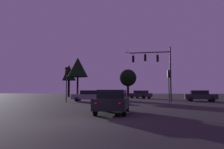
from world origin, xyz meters
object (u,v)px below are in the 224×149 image
(car_crossing_right, at_px, (200,96))
(traffic_signal_mast_arm, at_px, (156,64))
(car_far_lane, at_px, (100,95))
(tree_left_far, at_px, (78,67))
(car_crossing_left, at_px, (89,96))
(traffic_light_corner_right, at_px, (66,77))
(car_parked_lot, at_px, (141,94))
(tree_center_horizon, at_px, (128,78))
(traffic_light_corner_left, at_px, (169,80))
(tree_behind_sign, at_px, (69,73))
(car_nearside_lane, at_px, (113,101))

(car_crossing_right, bearing_deg, traffic_signal_mast_arm, -163.07)
(car_far_lane, height_order, tree_left_far, tree_left_far)
(car_crossing_left, distance_m, car_crossing_right, 15.18)
(traffic_light_corner_right, relative_size, car_parked_lot, 1.01)
(car_far_lane, xyz_separation_m, tree_center_horizon, (3.99, 11.00, 3.43))
(car_crossing_right, xyz_separation_m, car_parked_lot, (-8.16, 10.47, 0.00))
(traffic_light_corner_left, distance_m, car_crossing_left, 10.99)
(tree_left_far, relative_size, tree_center_horizon, 1.31)
(traffic_signal_mast_arm, height_order, tree_behind_sign, tree_behind_sign)
(traffic_light_corner_right, relative_size, tree_left_far, 0.57)
(traffic_light_corner_right, xyz_separation_m, tree_center_horizon, (6.65, 20.12, 1.03))
(car_nearside_lane, distance_m, car_parked_lot, 27.81)
(traffic_light_corner_right, bearing_deg, traffic_signal_mast_arm, 11.35)
(traffic_signal_mast_arm, xyz_separation_m, car_crossing_left, (-9.09, -0.10, -4.24))
(traffic_light_corner_left, height_order, tree_behind_sign, tree_behind_sign)
(car_nearside_lane, bearing_deg, traffic_signal_mast_arm, 76.47)
(traffic_light_corner_right, bearing_deg, traffic_light_corner_left, -4.31)
(traffic_signal_mast_arm, xyz_separation_m, tree_left_far, (-14.39, 12.04, 1.03))
(tree_left_far, bearing_deg, car_nearside_lane, -68.80)
(traffic_light_corner_right, bearing_deg, car_nearside_lane, -59.22)
(traffic_light_corner_right, height_order, car_crossing_left, traffic_light_corner_right)
(tree_left_far, height_order, tree_center_horizon, tree_left_far)
(traffic_signal_mast_arm, distance_m, traffic_light_corner_right, 11.93)
(tree_left_far, bearing_deg, car_crossing_left, -66.39)
(traffic_light_corner_right, relative_size, car_nearside_lane, 0.98)
(car_crossing_right, xyz_separation_m, tree_left_far, (-20.36, 10.22, 5.27))
(tree_left_far, bearing_deg, traffic_light_corner_left, -44.41)
(tree_behind_sign, relative_size, tree_left_far, 0.97)
(car_crossing_left, relative_size, car_crossing_right, 1.09)
(car_far_lane, height_order, tree_behind_sign, tree_behind_sign)
(car_parked_lot, bearing_deg, traffic_signal_mast_arm, -79.89)
(traffic_light_corner_right, relative_size, car_crossing_left, 0.96)
(tree_behind_sign, relative_size, tree_center_horizon, 1.27)
(traffic_light_corner_right, relative_size, car_far_lane, 0.97)
(car_far_lane, relative_size, car_parked_lot, 1.04)
(car_nearside_lane, xyz_separation_m, car_crossing_right, (9.69, 17.29, -0.00))
(traffic_light_corner_right, bearing_deg, car_far_lane, 73.77)
(traffic_light_corner_left, relative_size, tree_left_far, 0.49)
(car_parked_lot, height_order, tree_behind_sign, tree_behind_sign)
(tree_center_horizon, bearing_deg, car_crossing_left, -103.13)
(car_far_lane, bearing_deg, traffic_light_corner_left, -44.81)
(traffic_signal_mast_arm, xyz_separation_m, traffic_light_corner_left, (1.25, -3.28, -2.26))
(car_nearside_lane, distance_m, tree_center_horizon, 33.47)
(traffic_signal_mast_arm, distance_m, traffic_light_corner_left, 4.18)
(car_crossing_right, distance_m, tree_center_horizon, 19.63)
(traffic_light_corner_right, relative_size, tree_center_horizon, 0.74)
(car_crossing_left, height_order, car_far_lane, same)
(traffic_light_corner_left, xyz_separation_m, tree_left_far, (-15.64, 15.32, 3.29))
(car_crossing_left, relative_size, car_parked_lot, 1.05)
(tree_center_horizon, bearing_deg, traffic_signal_mast_arm, -74.58)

